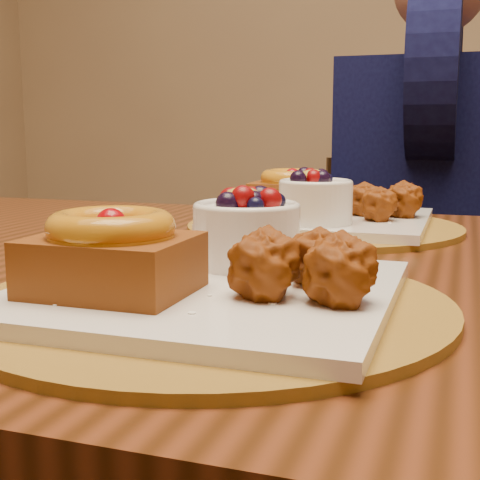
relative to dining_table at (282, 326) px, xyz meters
name	(u,v)px	position (x,y,z in m)	size (l,w,h in m)	color
dining_table	(282,326)	(0.00, 0.00, 0.00)	(1.60, 0.90, 0.76)	#371A0A
place_setting_near	(208,273)	(0.00, -0.21, 0.10)	(0.38, 0.38, 0.09)	brown
place_setting_far	(321,211)	(0.00, 0.21, 0.10)	(0.38, 0.38, 0.09)	brown
chair_far	(416,315)	(0.09, 0.90, -0.22)	(0.52, 0.52, 0.83)	black
diner	(433,146)	(0.11, 0.80, 0.18)	(0.49, 0.48, 0.80)	black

